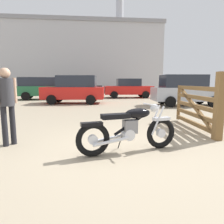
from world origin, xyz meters
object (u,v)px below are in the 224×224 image
object	(u,v)px
bystander	(7,98)
red_hatchback_near	(80,87)
vintage_motorcycle	(130,129)
dark_sedan_left	(128,88)
white_estate_far	(185,90)
timber_gate	(199,106)
pale_sedan_back	(75,89)
blue_hatchback_right	(46,88)

from	to	relation	value
bystander	red_hatchback_near	size ratio (longest dim) A/B	0.38
vintage_motorcycle	bystander	world-z (taller)	bystander
vintage_motorcycle	dark_sedan_left	size ratio (longest dim) A/B	0.48
dark_sedan_left	bystander	bearing A→B (deg)	69.92
dark_sedan_left	red_hatchback_near	size ratio (longest dim) A/B	0.98
bystander	white_estate_far	size ratio (longest dim) A/B	0.41
timber_gate	pale_sedan_back	size ratio (longest dim) A/B	0.62
timber_gate	dark_sedan_left	size ratio (longest dim) A/B	0.59
vintage_motorcycle	red_hatchback_near	bearing A→B (deg)	82.66
timber_gate	bystander	size ratio (longest dim) A/B	1.53
blue_hatchback_right	red_hatchback_near	world-z (taller)	blue_hatchback_right
red_hatchback_near	bystander	bearing A→B (deg)	-101.40
blue_hatchback_right	pale_sedan_back	xyz separation A→B (m)	(2.48, -3.55, -0.02)
red_hatchback_near	dark_sedan_left	bearing A→B (deg)	-46.78
pale_sedan_back	red_hatchback_near	xyz separation A→B (m)	(0.20, 7.78, -0.08)
blue_hatchback_right	dark_sedan_left	distance (m)	6.99
dark_sedan_left	white_estate_far	distance (m)	6.69
blue_hatchback_right	pale_sedan_back	size ratio (longest dim) A/B	1.19
vintage_motorcycle	bystander	distance (m)	2.67
blue_hatchback_right	white_estate_far	distance (m)	10.59
bystander	blue_hatchback_right	size ratio (longest dim) A/B	0.34
timber_gate	blue_hatchback_right	size ratio (longest dim) A/B	0.52
vintage_motorcycle	red_hatchback_near	world-z (taller)	red_hatchback_near
white_estate_far	red_hatchback_near	size ratio (longest dim) A/B	0.92
vintage_motorcycle	white_estate_far	bearing A→B (deg)	44.29
blue_hatchback_right	pale_sedan_back	world-z (taller)	pale_sedan_back
blue_hatchback_right	red_hatchback_near	distance (m)	5.01
blue_hatchback_right	red_hatchback_near	bearing A→B (deg)	51.40
vintage_motorcycle	timber_gate	xyz separation A→B (m)	(2.31, 1.46, 0.25)
blue_hatchback_right	bystander	bearing A→B (deg)	-89.35
bystander	vintage_motorcycle	bearing A→B (deg)	24.23
pale_sedan_back	red_hatchback_near	bearing A→B (deg)	-83.70
timber_gate	red_hatchback_near	world-z (taller)	red_hatchback_near
dark_sedan_left	red_hatchback_near	xyz separation A→B (m)	(-4.28, 3.53, 0.00)
white_estate_far	red_hatchback_near	bearing A→B (deg)	127.93
timber_gate	bystander	xyz separation A→B (m)	(-4.81, -0.68, 0.32)
vintage_motorcycle	timber_gate	distance (m)	2.75
bystander	blue_hatchback_right	xyz separation A→B (m)	(-1.49, 12.25, -0.08)
blue_hatchback_right	dark_sedan_left	world-z (taller)	blue_hatchback_right
white_estate_far	dark_sedan_left	bearing A→B (deg)	112.87
bystander	blue_hatchback_right	bearing A→B (deg)	138.39
timber_gate	dark_sedan_left	xyz separation A→B (m)	(0.66, 12.27, 0.13)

